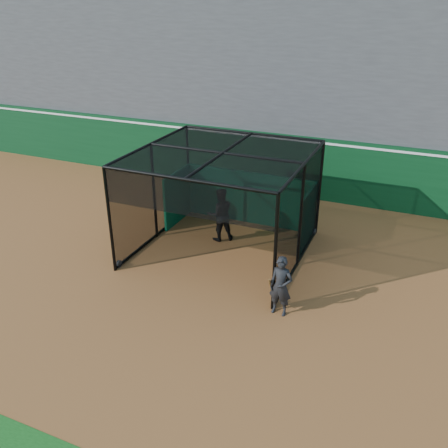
% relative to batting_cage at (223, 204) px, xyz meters
% --- Properties ---
extents(ground, '(120.00, 120.00, 0.00)m').
position_rel_batting_cage_xyz_m(ground, '(-0.65, -2.92, -1.62)').
color(ground, brown).
rests_on(ground, ground).
extents(outfield_wall, '(50.00, 0.50, 2.50)m').
position_rel_batting_cage_xyz_m(outfield_wall, '(-0.65, 5.58, -0.33)').
color(outfield_wall, '#0A3A1A').
rests_on(outfield_wall, ground).
extents(grandstand, '(50.00, 7.85, 8.95)m').
position_rel_batting_cage_xyz_m(grandstand, '(-0.65, 9.35, 2.86)').
color(grandstand, '#4C4C4F').
rests_on(grandstand, ground).
extents(batting_cage, '(5.02, 4.98, 3.24)m').
position_rel_batting_cage_xyz_m(batting_cage, '(0.00, 0.00, 0.00)').
color(batting_cage, black).
rests_on(batting_cage, ground).
extents(batter, '(1.12, 1.09, 1.83)m').
position_rel_batting_cage_xyz_m(batter, '(-0.39, 0.64, -0.70)').
color(batter, black).
rests_on(batter, ground).
extents(on_deck_player, '(0.63, 0.44, 1.63)m').
position_rel_batting_cage_xyz_m(on_deck_player, '(2.69, -2.57, -0.81)').
color(on_deck_player, black).
rests_on(on_deck_player, ground).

